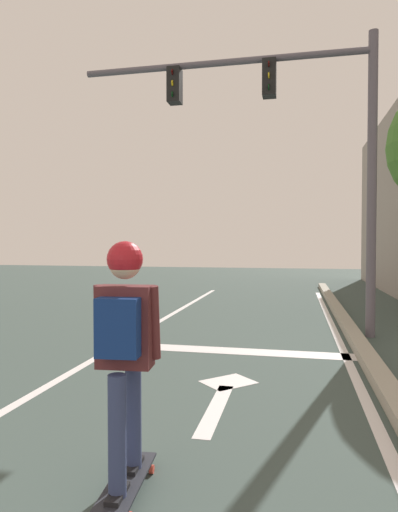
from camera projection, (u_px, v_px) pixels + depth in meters
name	position (u px, v px, depth m)	size (l,w,h in m)	color
lane_line_center	(65.00, 376.00, 5.41)	(0.12, 20.00, 0.01)	silver
lane_line_curbside	(364.00, 396.00, 4.68)	(0.12, 20.00, 0.01)	silver
stop_bar	(231.00, 351.00, 6.66)	(3.59, 0.40, 0.01)	silver
lane_arrow_stem	(216.00, 408.00, 4.34)	(0.16, 1.40, 0.01)	silver
lane_arrow_head	(228.00, 382.00, 5.17)	(0.56, 0.44, 0.01)	silver
curb_strip	(389.00, 392.00, 4.63)	(0.24, 24.00, 0.14)	#A09B8B
skateboard	(126.00, 483.00, 2.86)	(0.28, 0.82, 0.09)	#22242C
skater	(124.00, 333.00, 2.82)	(0.43, 0.59, 1.54)	navy
traffic_signal_mast	(287.00, 122.00, 7.85)	(5.30, 0.34, 5.21)	#5C5560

